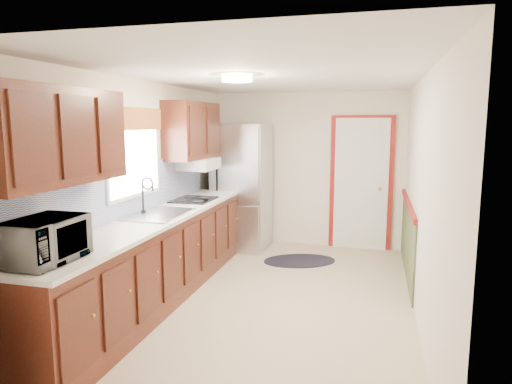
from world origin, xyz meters
The scene contains 8 objects.
room_shell centered at (0.00, 0.00, 1.20)m, with size 3.20×5.20×2.52m.
kitchen_run centered at (-1.24, -0.29, 0.81)m, with size 0.63×4.00×2.20m.
back_wall_trim centered at (0.99, 2.21, 0.89)m, with size 1.12×2.30×2.08m.
ceiling_fixture centered at (-0.30, -0.20, 2.36)m, with size 0.30×0.30×0.06m, color #FFD88C.
microwave centered at (-1.20, -1.95, 1.13)m, with size 0.57×0.32×0.39m, color white.
refrigerator centered at (-0.92, 2.05, 0.95)m, with size 0.81×0.80×1.91m.
rug centered at (0.07, 1.54, 0.01)m, with size 1.01×0.65×0.01m, color black.
cooktop centered at (-1.19, 0.77, 0.95)m, with size 0.48×0.58×0.02m, color black.
Camera 1 is at (1.06, -4.61, 1.93)m, focal length 32.00 mm.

